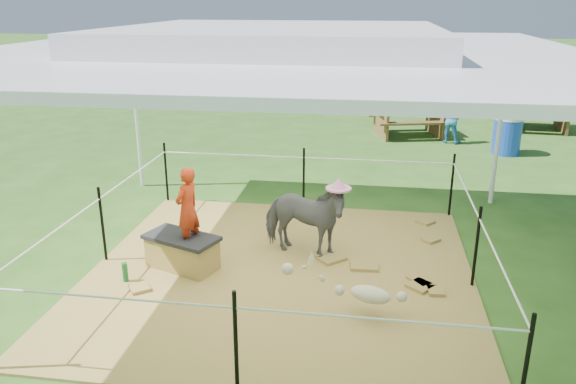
# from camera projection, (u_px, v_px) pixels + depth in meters

# --- Properties ---
(ground) EXTENTS (90.00, 90.00, 0.00)m
(ground) POSITION_uv_depth(u_px,v_px,m) (281.00, 274.00, 6.83)
(ground) COLOR #2D5919
(ground) RESTS_ON ground
(hay_patch) EXTENTS (4.60, 4.60, 0.03)m
(hay_patch) POSITION_uv_depth(u_px,v_px,m) (281.00, 273.00, 6.83)
(hay_patch) COLOR brown
(hay_patch) RESTS_ON ground
(canopy_tent) EXTENTS (6.30, 6.30, 2.90)m
(canopy_tent) POSITION_uv_depth(u_px,v_px,m) (280.00, 46.00, 5.95)
(canopy_tent) COLOR silver
(canopy_tent) RESTS_ON ground
(rope_fence) EXTENTS (4.54, 4.54, 1.00)m
(rope_fence) POSITION_uv_depth(u_px,v_px,m) (280.00, 225.00, 6.62)
(rope_fence) COLOR black
(rope_fence) RESTS_ON ground
(straw_bale) EXTENTS (0.94, 0.70, 0.37)m
(straw_bale) POSITION_uv_depth(u_px,v_px,m) (182.00, 253.00, 6.87)
(straw_bale) COLOR olive
(straw_bale) RESTS_ON hay_patch
(dark_cloth) EXTENTS (1.01, 0.76, 0.05)m
(dark_cloth) POSITION_uv_depth(u_px,v_px,m) (181.00, 238.00, 6.81)
(dark_cloth) COLOR black
(dark_cloth) RESTS_ON straw_bale
(woman) EXTENTS (0.36, 0.43, 1.01)m
(woman) POSITION_uv_depth(u_px,v_px,m) (187.00, 201.00, 6.63)
(woman) COLOR red
(woman) RESTS_ON straw_bale
(green_bottle) EXTENTS (0.08, 0.08, 0.23)m
(green_bottle) POSITION_uv_depth(u_px,v_px,m) (125.00, 272.00, 6.55)
(green_bottle) COLOR #166528
(green_bottle) RESTS_ON hay_patch
(pony) EXTENTS (1.28, 0.83, 0.99)m
(pony) POSITION_uv_depth(u_px,v_px,m) (303.00, 219.00, 7.11)
(pony) COLOR #46464B
(pony) RESTS_ON hay_patch
(pink_hat) EXTENTS (0.31, 0.31, 0.14)m
(pink_hat) POSITION_uv_depth(u_px,v_px,m) (304.00, 176.00, 6.93)
(pink_hat) COLOR pink
(pink_hat) RESTS_ON pony
(foal) EXTENTS (1.15, 0.86, 0.57)m
(foal) POSITION_uv_depth(u_px,v_px,m) (371.00, 292.00, 5.78)
(foal) COLOR #BEB18B
(foal) RESTS_ON hay_patch
(trash_barrel) EXTENTS (0.78, 0.78, 0.91)m
(trash_barrel) POSITION_uv_depth(u_px,v_px,m) (507.00, 133.00, 11.97)
(trash_barrel) COLOR blue
(trash_barrel) RESTS_ON ground
(picnic_table_near) EXTENTS (2.00, 1.65, 0.73)m
(picnic_table_near) POSITION_uv_depth(u_px,v_px,m) (408.00, 121.00, 13.62)
(picnic_table_near) COLOR brown
(picnic_table_near) RESTS_ON ground
(picnic_table_far) EXTENTS (2.00, 1.50, 0.80)m
(picnic_table_far) POSITION_uv_depth(u_px,v_px,m) (531.00, 114.00, 14.28)
(picnic_table_far) COLOR #51371C
(picnic_table_far) RESTS_ON ground
(distant_person) EXTENTS (0.67, 0.60, 1.12)m
(distant_person) POSITION_uv_depth(u_px,v_px,m) (451.00, 119.00, 12.88)
(distant_person) COLOR #3484C5
(distant_person) RESTS_ON ground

